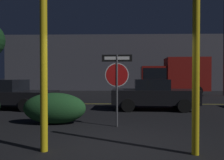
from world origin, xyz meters
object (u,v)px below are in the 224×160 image
passing_car_2 (153,94)px  hedge_bush_1 (55,108)px  yellow_pole_right (196,76)px  delivery_truck (174,76)px  yellow_pole_left (44,68)px  stop_sign (117,75)px  passing_car_1 (5,94)px

passing_car_2 → hedge_bush_1: bearing=-47.3°
yellow_pole_right → hedge_bush_1: (-3.70, 2.79, -1.07)m
delivery_truck → hedge_bush_1: bearing=152.4°
yellow_pole_left → yellow_pole_right: size_ratio=1.12×
hedge_bush_1 → delivery_truck: size_ratio=0.38×
stop_sign → passing_car_2: size_ratio=0.55×
stop_sign → passing_car_2: bearing=67.3°
yellow_pole_left → passing_car_2: size_ratio=0.86×
stop_sign → delivery_truck: size_ratio=0.41×
yellow_pole_left → passing_car_2: bearing=61.0°
yellow_pole_right → passing_car_2: 6.09m
stop_sign → delivery_truck: 12.87m
passing_car_2 → yellow_pole_right: bearing=1.3°
hedge_bush_1 → yellow_pole_left: bearing=-78.3°
passing_car_1 → delivery_truck: delivery_truck is taller
passing_car_1 → delivery_truck: size_ratio=0.90×
stop_sign → passing_car_2: stop_sign is taller
stop_sign → passing_car_1: size_ratio=0.45×
yellow_pole_right → passing_car_2: bearing=88.8°
stop_sign → hedge_bush_1: (-2.10, 0.36, -1.11)m
yellow_pole_left → passing_car_1: size_ratio=0.70×
stop_sign → delivery_truck: bearing=71.1°
yellow_pole_left → passing_car_1: 7.36m
hedge_bush_1 → passing_car_2: (3.83, 3.24, 0.20)m
passing_car_2 → passing_car_1: bearing=-88.8°
yellow_pole_left → delivery_truck: yellow_pole_left is taller
passing_car_2 → yellow_pole_left: bearing=-26.5°
yellow_pole_right → hedge_bush_1: size_ratio=1.51×
yellow_pole_left → hedge_bush_1: 3.01m
yellow_pole_right → stop_sign: bearing=123.5°
hedge_bush_1 → delivery_truck: bearing=59.1°
hedge_bush_1 → passing_car_2: 5.02m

